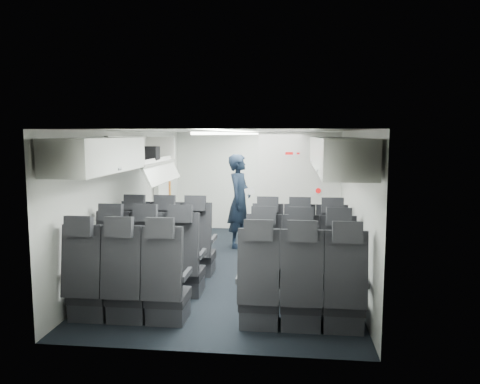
% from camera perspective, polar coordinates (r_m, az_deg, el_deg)
% --- Properties ---
extents(cabin_shell, '(3.41, 6.01, 2.16)m').
position_cam_1_polar(cabin_shell, '(7.35, -0.35, -0.58)').
color(cabin_shell, black).
rests_on(cabin_shell, ground).
extents(seat_row_front, '(3.33, 0.56, 1.24)m').
position_cam_1_polar(seat_row_front, '(6.97, -0.87, -7.05)').
color(seat_row_front, black).
rests_on(seat_row_front, cabin_shell).
extents(seat_row_mid, '(3.33, 0.56, 1.24)m').
position_cam_1_polar(seat_row_mid, '(6.10, -1.96, -9.09)').
color(seat_row_mid, black).
rests_on(seat_row_mid, cabin_shell).
extents(seat_row_rear, '(3.33, 0.56, 1.24)m').
position_cam_1_polar(seat_row_rear, '(5.26, -3.42, -11.79)').
color(seat_row_rear, black).
rests_on(seat_row_rear, cabin_shell).
extents(overhead_bin_left_rear, '(0.53, 1.80, 0.40)m').
position_cam_1_polar(overhead_bin_left_rear, '(5.71, -16.96, 4.33)').
color(overhead_bin_left_rear, silver).
rests_on(overhead_bin_left_rear, cabin_shell).
extents(overhead_bin_left_front_open, '(0.64, 1.70, 0.72)m').
position_cam_1_polar(overhead_bin_left_front_open, '(7.36, -11.83, 4.07)').
color(overhead_bin_left_front_open, '#9E9E93').
rests_on(overhead_bin_left_front_open, cabin_shell).
extents(overhead_bin_right_rear, '(0.53, 1.80, 0.40)m').
position_cam_1_polar(overhead_bin_right_rear, '(5.27, 12.33, 4.27)').
color(overhead_bin_right_rear, silver).
rests_on(overhead_bin_right_rear, cabin_shell).
extents(overhead_bin_right_front, '(0.53, 1.70, 0.40)m').
position_cam_1_polar(overhead_bin_right_front, '(7.01, 10.88, 4.96)').
color(overhead_bin_right_front, silver).
rests_on(overhead_bin_right_front, cabin_shell).
extents(bulkhead_partition, '(1.40, 0.15, 2.13)m').
position_cam_1_polar(bulkhead_partition, '(8.10, 7.22, -0.27)').
color(bulkhead_partition, white).
rests_on(bulkhead_partition, cabin_shell).
extents(galley_unit, '(0.85, 0.52, 1.90)m').
position_cam_1_polar(galley_unit, '(10.02, 6.90, 0.41)').
color(galley_unit, '#939399').
rests_on(galley_unit, cabin_shell).
extents(boarding_door, '(0.12, 1.27, 1.86)m').
position_cam_1_polar(boarding_door, '(9.21, -9.37, -0.19)').
color(boarding_door, silver).
rests_on(boarding_door, cabin_shell).
extents(flight_attendant, '(0.54, 0.71, 1.74)m').
position_cam_1_polar(flight_attendant, '(8.70, -0.05, -1.09)').
color(flight_attendant, black).
rests_on(flight_attendant, ground).
extents(carry_on_bag, '(0.37, 0.26, 0.22)m').
position_cam_1_polar(carry_on_bag, '(7.37, -11.32, 4.64)').
color(carry_on_bag, black).
rests_on(carry_on_bag, overhead_bin_left_front_open).
extents(papers, '(0.18, 0.03, 0.12)m').
position_cam_1_polar(papers, '(8.60, 1.17, 0.10)').
color(papers, white).
rests_on(papers, flight_attendant).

